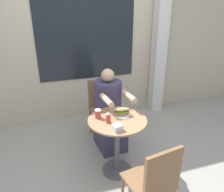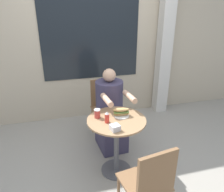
# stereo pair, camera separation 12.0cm
# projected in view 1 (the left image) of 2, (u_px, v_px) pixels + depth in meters

# --- Properties ---
(ground_plane) EXTENTS (8.00, 8.00, 0.00)m
(ground_plane) POSITION_uv_depth(u_px,v_px,m) (117.00, 170.00, 2.70)
(ground_plane) COLOR gray
(storefront_wall) EXTENTS (8.00, 0.09, 2.80)m
(storefront_wall) POSITION_uv_depth(u_px,v_px,m) (86.00, 37.00, 3.53)
(storefront_wall) COLOR #B7A88E
(storefront_wall) RESTS_ON ground_plane
(lattice_pillar) EXTENTS (0.21, 0.21, 2.40)m
(lattice_pillar) POSITION_uv_depth(u_px,v_px,m) (159.00, 47.00, 3.81)
(lattice_pillar) COLOR beige
(lattice_pillar) RESTS_ON ground_plane
(cafe_table) EXTENTS (0.66, 0.66, 0.71)m
(cafe_table) POSITION_uv_depth(u_px,v_px,m) (117.00, 134.00, 2.50)
(cafe_table) COLOR #997551
(cafe_table) RESTS_ON ground_plane
(diner_chair) EXTENTS (0.41, 0.41, 0.87)m
(diner_chair) POSITION_uv_depth(u_px,v_px,m) (102.00, 103.00, 3.28)
(diner_chair) COLOR brown
(diner_chair) RESTS_ON ground_plane
(seated_diner) EXTENTS (0.41, 0.68, 1.13)m
(seated_diner) POSITION_uv_depth(u_px,v_px,m) (109.00, 115.00, 2.99)
(seated_diner) COLOR #38334C
(seated_diner) RESTS_ON ground_plane
(empty_chair_across) EXTENTS (0.44, 0.44, 0.87)m
(empty_chair_across) POSITION_uv_depth(u_px,v_px,m) (155.00, 180.00, 1.84)
(empty_chair_across) COLOR brown
(empty_chair_across) RESTS_ON ground_plane
(sandwich_on_plate) EXTENTS (0.19, 0.18, 0.10)m
(sandwich_on_plate) POSITION_uv_depth(u_px,v_px,m) (122.00, 112.00, 2.48)
(sandwich_on_plate) COLOR white
(sandwich_on_plate) RESTS_ON cafe_table
(drink_cup) EXTENTS (0.07, 0.07, 0.10)m
(drink_cup) POSITION_uv_depth(u_px,v_px,m) (98.00, 114.00, 2.43)
(drink_cup) COLOR #B73D38
(drink_cup) RESTS_ON cafe_table
(napkin_box) EXTENTS (0.11, 0.11, 0.06)m
(napkin_box) POSITION_uv_depth(u_px,v_px,m) (117.00, 127.00, 2.20)
(napkin_box) COLOR silver
(napkin_box) RESTS_ON cafe_table
(condiment_bottle) EXTENTS (0.05, 0.05, 0.13)m
(condiment_bottle) POSITION_uv_depth(u_px,v_px,m) (108.00, 117.00, 2.33)
(condiment_bottle) COLOR red
(condiment_bottle) RESTS_ON cafe_table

